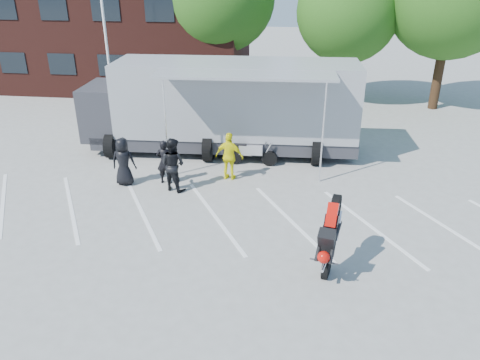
% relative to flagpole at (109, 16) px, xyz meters
% --- Properties ---
extents(ground, '(100.00, 100.00, 0.00)m').
position_rel_flagpole_xyz_m(ground, '(6.24, -10.00, -5.05)').
color(ground, '#9D9D98').
rests_on(ground, ground).
extents(parking_bay_lines, '(18.09, 13.33, 0.01)m').
position_rel_flagpole_xyz_m(parking_bay_lines, '(6.24, -9.00, -5.05)').
color(parking_bay_lines, white).
rests_on(parking_bay_lines, ground).
extents(office_building, '(18.00, 8.00, 7.00)m').
position_rel_flagpole_xyz_m(office_building, '(-3.76, 8.00, -1.55)').
color(office_building, '#401A14').
rests_on(office_building, ground).
extents(flagpole, '(1.61, 0.12, 8.00)m').
position_rel_flagpole_xyz_m(flagpole, '(0.00, 0.00, 0.00)').
color(flagpole, white).
rests_on(flagpole, ground).
extents(tree_mid, '(5.44, 5.44, 7.68)m').
position_rel_flagpole_xyz_m(tree_mid, '(11.24, 5.00, -0.11)').
color(tree_mid, '#382314').
rests_on(tree_mid, ground).
extents(transporter_truck, '(12.03, 6.14, 3.76)m').
position_rel_flagpole_xyz_m(transporter_truck, '(5.89, -3.34, -5.05)').
color(transporter_truck, gray).
rests_on(transporter_truck, ground).
extents(parked_motorcycle, '(2.04, 0.69, 1.07)m').
position_rel_flagpole_xyz_m(parked_motorcycle, '(7.18, -4.71, -5.05)').
color(parked_motorcycle, silver).
rests_on(parked_motorcycle, ground).
extents(stunt_bike_rider, '(1.26, 2.00, 2.18)m').
position_rel_flagpole_xyz_m(stunt_bike_rider, '(9.95, -11.05, -5.05)').
color(stunt_bike_rider, black).
rests_on(stunt_bike_rider, ground).
extents(spectator_leather_a, '(0.88, 0.59, 1.76)m').
position_rel_flagpole_xyz_m(spectator_leather_a, '(2.82, -7.06, -4.18)').
color(spectator_leather_a, black).
rests_on(spectator_leather_a, ground).
extents(spectator_leather_b, '(0.60, 0.40, 1.64)m').
position_rel_flagpole_xyz_m(spectator_leather_b, '(4.24, -6.77, -4.23)').
color(spectator_leather_b, black).
rests_on(spectator_leather_b, ground).
extents(spectator_leather_c, '(1.13, 1.02, 1.90)m').
position_rel_flagpole_xyz_m(spectator_leather_c, '(4.68, -7.26, -4.10)').
color(spectator_leather_c, black).
rests_on(spectator_leather_c, ground).
extents(spectator_hivis, '(1.11, 0.63, 1.79)m').
position_rel_flagpole_xyz_m(spectator_hivis, '(6.50, -6.14, -4.16)').
color(spectator_hivis, '#FAF20D').
rests_on(spectator_hivis, ground).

